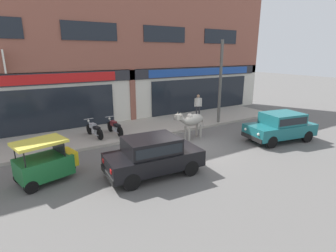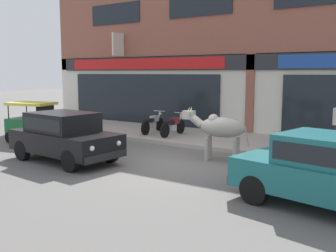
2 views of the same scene
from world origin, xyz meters
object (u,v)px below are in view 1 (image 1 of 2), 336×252
at_px(cow, 192,120).
at_px(motorcycle_0, 94,130).
at_px(auto_rickshaw, 46,163).
at_px(pedestrian, 198,104).
at_px(car_1, 281,125).
at_px(motorcycle_1, 115,127).
at_px(car_0, 153,154).
at_px(utility_pole, 220,82).

height_order(cow, motorcycle_0, cow).
height_order(cow, auto_rickshaw, cow).
height_order(cow, pedestrian, pedestrian).
height_order(car_1, motorcycle_1, car_1).
bearing_deg(car_1, motorcycle_0, 147.12).
xyz_separation_m(motorcycle_1, pedestrian, (6.06, 0.52, 0.60)).
xyz_separation_m(car_0, pedestrian, (6.52, 5.65, 0.31)).
distance_m(car_1, motorcycle_0, 9.62).
distance_m(car_1, motorcycle_1, 8.67).
height_order(car_0, motorcycle_0, car_0).
distance_m(car_0, car_1, 7.45).
relative_size(auto_rickshaw, utility_pole, 0.43).
height_order(pedestrian, utility_pole, utility_pole).
relative_size(motorcycle_0, utility_pole, 0.36).
xyz_separation_m(car_1, motorcycle_0, (-8.07, 5.22, -0.29)).
distance_m(car_1, auto_rickshaw, 10.98).
distance_m(car_0, pedestrian, 8.63).
bearing_deg(motorcycle_1, car_1, -36.17).
height_order(auto_rickshaw, motorcycle_0, auto_rickshaw).
xyz_separation_m(car_1, pedestrian, (-0.93, 5.63, 0.31)).
bearing_deg(cow, motorcycle_1, 143.08).
height_order(car_0, pedestrian, pedestrian).
relative_size(motorcycle_1, utility_pole, 0.36).
bearing_deg(utility_pole, pedestrian, 106.94).
xyz_separation_m(cow, auto_rickshaw, (-7.19, -1.10, -0.35)).
height_order(auto_rickshaw, utility_pole, utility_pole).
distance_m(car_1, utility_pole, 4.52).
bearing_deg(pedestrian, cow, -132.52).
xyz_separation_m(auto_rickshaw, motorcycle_1, (3.88, 3.58, -0.13)).
distance_m(auto_rickshaw, motorcycle_0, 4.63).
relative_size(motorcycle_0, motorcycle_1, 1.00).
bearing_deg(cow, motorcycle_0, 149.44).
xyz_separation_m(cow, car_1, (3.69, -2.63, -0.19)).
bearing_deg(cow, pedestrian, 47.48).
bearing_deg(car_0, motorcycle_0, 96.79).
height_order(car_0, utility_pole, utility_pole).
xyz_separation_m(cow, car_0, (-3.77, -2.64, -0.19)).
height_order(car_1, utility_pole, utility_pole).
bearing_deg(utility_pole, car_1, -83.52).
bearing_deg(motorcycle_0, car_0, -83.21).
relative_size(auto_rickshaw, motorcycle_1, 1.18).
distance_m(motorcycle_1, pedestrian, 6.11).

